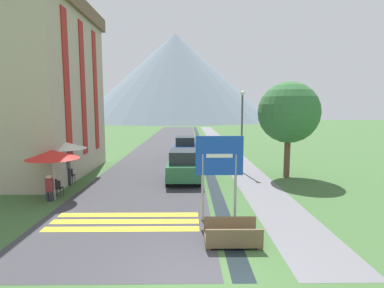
% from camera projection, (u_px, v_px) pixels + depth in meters
% --- Properties ---
extents(ground_plane, '(160.00, 160.00, 0.00)m').
position_uv_depth(ground_plane, '(190.00, 155.00, 26.99)').
color(ground_plane, '#3D6033').
extents(road, '(6.40, 60.00, 0.01)m').
position_uv_depth(road, '(170.00, 142.00, 36.90)').
color(road, '#38383D').
rests_on(road, ground_plane).
extents(footpath, '(2.20, 60.00, 0.01)m').
position_uv_depth(footpath, '(219.00, 142.00, 36.96)').
color(footpath, slate).
rests_on(footpath, ground_plane).
extents(drainage_channel, '(0.60, 60.00, 0.00)m').
position_uv_depth(drainage_channel, '(200.00, 142.00, 36.93)').
color(drainage_channel, black).
rests_on(drainage_channel, ground_plane).
extents(crosswalk_marking, '(5.44, 1.84, 0.01)m').
position_uv_depth(crosswalk_marking, '(125.00, 222.00, 11.06)').
color(crosswalk_marking, yellow).
rests_on(crosswalk_marking, ground_plane).
extents(mountain_distant, '(63.48, 63.48, 28.84)m').
position_uv_depth(mountain_distant, '(175.00, 77.00, 100.05)').
color(mountain_distant, slate).
rests_on(mountain_distant, ground_plane).
extents(hotel_building, '(5.99, 9.47, 10.72)m').
position_uv_depth(hotel_building, '(37.00, 82.00, 18.26)').
color(hotel_building, tan).
rests_on(hotel_building, ground_plane).
extents(road_sign, '(1.75, 0.11, 3.17)m').
position_uv_depth(road_sign, '(219.00, 165.00, 10.98)').
color(road_sign, '#9E9EA3').
rests_on(road_sign, ground_plane).
extents(footbridge, '(1.70, 1.10, 0.65)m').
position_uv_depth(footbridge, '(232.00, 236.00, 9.30)').
color(footbridge, brown).
rests_on(footbridge, ground_plane).
extents(parked_car_near, '(1.99, 3.86, 1.82)m').
position_uv_depth(parked_car_near, '(184.00, 165.00, 17.16)').
color(parked_car_near, '#28663D').
rests_on(parked_car_near, ground_plane).
extents(parked_car_far, '(1.88, 3.96, 1.82)m').
position_uv_depth(parked_car_far, '(185.00, 147.00, 25.12)').
color(parked_car_far, navy).
rests_on(parked_car_far, ground_plane).
extents(cafe_chair_near_right, '(0.40, 0.40, 0.85)m').
position_uv_depth(cafe_chair_near_right, '(54.00, 186.00, 14.24)').
color(cafe_chair_near_right, '#232328').
rests_on(cafe_chair_near_right, ground_plane).
extents(cafe_chair_near_left, '(0.40, 0.40, 0.85)m').
position_uv_depth(cafe_chair_near_left, '(57.00, 187.00, 13.94)').
color(cafe_chair_near_left, '#232328').
rests_on(cafe_chair_near_left, ground_plane).
extents(cafe_chair_far_left, '(0.40, 0.40, 0.85)m').
position_uv_depth(cafe_chair_far_left, '(70.00, 174.00, 16.64)').
color(cafe_chair_far_left, '#232328').
rests_on(cafe_chair_far_left, ground_plane).
extents(cafe_chair_middle, '(0.40, 0.40, 0.85)m').
position_uv_depth(cafe_chair_middle, '(58.00, 179.00, 15.49)').
color(cafe_chair_middle, '#232328').
rests_on(cafe_chair_middle, ground_plane).
extents(cafe_chair_far_right, '(0.40, 0.40, 0.85)m').
position_uv_depth(cafe_chair_far_right, '(68.00, 174.00, 16.74)').
color(cafe_chair_far_right, '#232328').
rests_on(cafe_chair_far_right, ground_plane).
extents(cafe_umbrella_front_red, '(2.33, 2.33, 2.30)m').
position_uv_depth(cafe_umbrella_front_red, '(52.00, 154.00, 13.51)').
color(cafe_umbrella_front_red, '#B7B2A8').
rests_on(cafe_umbrella_front_red, ground_plane).
extents(cafe_umbrella_middle_white, '(2.27, 2.27, 2.40)m').
position_uv_depth(cafe_umbrella_middle_white, '(65.00, 145.00, 15.85)').
color(cafe_umbrella_middle_white, '#B7B2A8').
rests_on(cafe_umbrella_middle_white, ground_plane).
extents(person_seated_near, '(0.32, 0.32, 1.24)m').
position_uv_depth(person_seated_near, '(49.00, 186.00, 13.40)').
color(person_seated_near, '#282833').
rests_on(person_seated_near, ground_plane).
extents(person_seated_far, '(0.32, 0.32, 1.20)m').
position_uv_depth(person_seated_far, '(53.00, 180.00, 14.74)').
color(person_seated_far, '#282833').
rests_on(person_seated_far, ground_plane).
extents(person_standing_terrace, '(0.32, 0.32, 1.74)m').
position_uv_depth(person_standing_terrace, '(67.00, 167.00, 16.08)').
color(person_standing_terrace, '#282833').
rests_on(person_standing_terrace, ground_plane).
extents(streetlamp, '(0.28, 0.28, 5.28)m').
position_uv_depth(streetlamp, '(242.00, 125.00, 19.37)').
color(streetlamp, '#515156').
rests_on(streetlamp, ground_plane).
extents(tree_by_path, '(3.64, 3.64, 5.75)m').
position_uv_depth(tree_by_path, '(289.00, 113.00, 17.78)').
color(tree_by_path, brown).
rests_on(tree_by_path, ground_plane).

